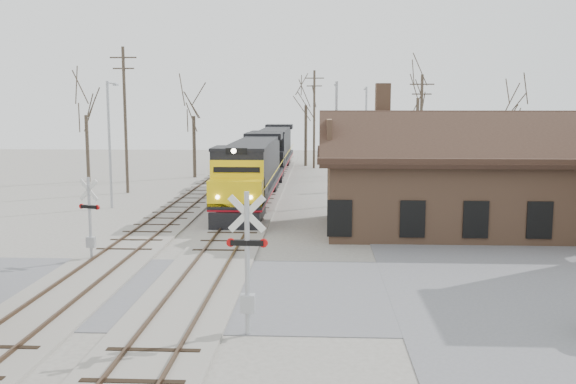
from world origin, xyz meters
name	(u,v)px	position (x,y,z in m)	size (l,w,h in m)	color
ground	(196,291)	(0.00, 0.00, 0.00)	(140.00, 140.00, 0.00)	#A29D93
road	(196,290)	(0.00, 0.00, 0.01)	(60.00, 9.00, 0.03)	slate
track_main	(244,217)	(0.00, 15.00, 0.07)	(3.40, 90.00, 0.24)	#A29D93
track_siding	(169,216)	(-4.50, 15.00, 0.07)	(3.40, 90.00, 0.24)	#A29D93
depot	(458,186)	(11.99, 12.00, 2.41)	(15.20, 9.31, 7.90)	#865E45
locomotive_lead	(252,170)	(0.00, 20.08, 2.32)	(2.97, 19.87, 4.41)	black
locomotive_trailing	(274,149)	(0.00, 40.22, 2.32)	(2.97, 19.87, 4.17)	black
crossbuck_near	(247,269)	(2.43, -4.39, 2.00)	(1.23, 0.32, 4.30)	#A5A8AD
crossbuck_far	(90,221)	(-5.41, 4.27, 1.75)	(1.02, 0.40, 3.67)	#A5A8AD
streetlight_a	(110,137)	(-9.05, 18.35, 4.63)	(0.25, 2.04, 8.21)	#A5A8AD
streetlight_b	(336,136)	(5.59, 19.86, 4.63)	(0.25, 2.04, 8.21)	#A5A8AD
streetlight_c	(366,127)	(8.73, 36.55, 4.66)	(0.25, 2.04, 8.26)	#A5A8AD
utility_pole_a	(125,118)	(-10.11, 25.24, 5.71)	(2.00, 0.24, 10.96)	#382D23
utility_pole_b	(314,118)	(3.93, 44.51, 5.30)	(2.00, 0.24, 10.14)	#382D23
utility_pole_c	(421,128)	(12.91, 31.33, 4.79)	(2.00, 0.24, 9.13)	#382D23
tree_a	(86,104)	(-15.66, 32.15, 6.71)	(3.85, 3.85, 9.44)	#382D23
tree_b	(193,106)	(-6.98, 35.67, 6.54)	(3.76, 3.76, 9.20)	#382D23
tree_c	(306,95)	(3.00, 47.08, 7.63)	(4.38, 4.38, 10.72)	#382D23
tree_d	(418,86)	(14.42, 43.48, 8.50)	(4.87, 4.87, 11.93)	#382D23
tree_e	(514,104)	(22.02, 36.80, 6.69)	(3.84, 3.84, 9.41)	#382D23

